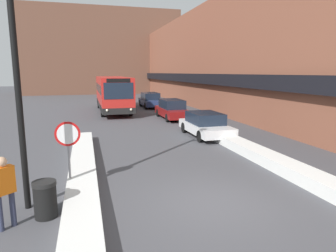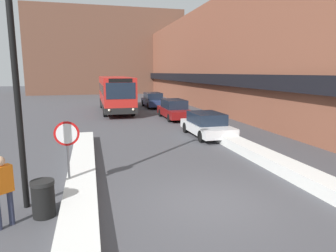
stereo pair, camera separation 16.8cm
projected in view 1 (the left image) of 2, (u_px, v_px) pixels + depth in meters
The scene contains 13 objects.
ground_plane at pixel (215, 204), 8.41m from camera, with size 160.00×160.00×0.00m, color #47474C.
building_row_right at pixel (209, 60), 32.92m from camera, with size 5.50×60.00×9.96m.
building_backdrop_far at pixel (103, 52), 52.53m from camera, with size 26.00×8.00×14.18m.
snow_bank_left at pixel (83, 182), 9.57m from camera, with size 0.90×14.55×0.38m.
snow_bank_right at pixel (295, 171), 10.53m from camera, with size 0.90×13.53×0.44m.
city_bus at pixel (113, 93), 27.74m from camera, with size 2.60×10.42×3.21m.
parked_car_front at pixel (205, 124), 17.20m from camera, with size 1.89×4.30×1.36m.
parked_car_middle at pixel (172, 109), 23.70m from camera, with size 1.79×4.77×1.51m.
parked_car_back at pixel (150, 100), 31.45m from camera, with size 1.82×4.79×1.53m.
stop_sign at pixel (68, 141), 9.14m from camera, with size 0.76×0.08×2.17m.
street_lamp at pixel (24, 35), 7.42m from camera, with size 1.46×0.36×7.49m.
pedestrian at pixel (4, 186), 6.90m from camera, with size 0.49×0.47×1.75m.
trash_bin at pixel (45, 199), 7.55m from camera, with size 0.59×0.59×0.95m.
Camera 1 is at (-3.38, -7.26, 3.64)m, focal length 32.00 mm.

